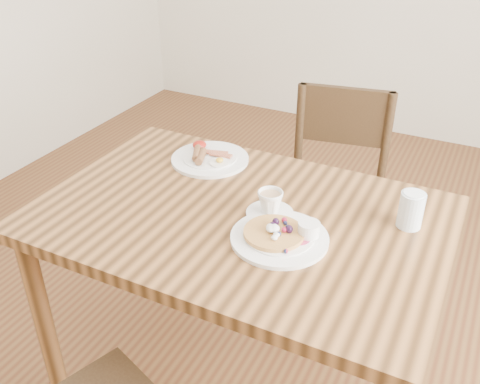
{
  "coord_description": "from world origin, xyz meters",
  "views": [
    {
      "loc": [
        0.6,
        -1.19,
        1.61
      ],
      "look_at": [
        0.0,
        0.0,
        0.82
      ],
      "focal_mm": 40.0,
      "sensor_mm": 36.0,
      "label": 1
    }
  ],
  "objects": [
    {
      "name": "breakfast_plate",
      "position": [
        -0.25,
        0.25,
        0.76
      ],
      "size": [
        0.27,
        0.27,
        0.04
      ],
      "color": "white",
      "rests_on": "dining_table"
    },
    {
      "name": "pancake_plate",
      "position": [
        0.16,
        -0.07,
        0.76
      ],
      "size": [
        0.27,
        0.27,
        0.06
      ],
      "color": "white",
      "rests_on": "dining_table"
    },
    {
      "name": "teacup_saucer",
      "position": [
        0.08,
        0.03,
        0.78
      ],
      "size": [
        0.14,
        0.14,
        0.08
      ],
      "color": "white",
      "rests_on": "dining_table"
    },
    {
      "name": "water_glass",
      "position": [
        0.46,
        0.15,
        0.8
      ],
      "size": [
        0.07,
        0.07,
        0.11
      ],
      "primitive_type": "cylinder",
      "color": "silver",
      "rests_on": "dining_table"
    },
    {
      "name": "chair_far",
      "position": [
        0.09,
        0.7,
        0.49
      ],
      "size": [
        0.49,
        0.49,
        0.88
      ],
      "rotation": [
        0.0,
        0.0,
        3.32
      ],
      "color": "#332312",
      "rests_on": "ground"
    },
    {
      "name": "dining_table",
      "position": [
        0.0,
        0.0,
        0.65
      ],
      "size": [
        1.2,
        0.8,
        0.75
      ],
      "color": "brown",
      "rests_on": "ground"
    },
    {
      "name": "ground",
      "position": [
        0.0,
        0.0,
        0.0
      ],
      "size": [
        5.0,
        5.0,
        0.0
      ],
      "primitive_type": "plane",
      "color": "#542C18",
      "rests_on": "ground"
    }
  ]
}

